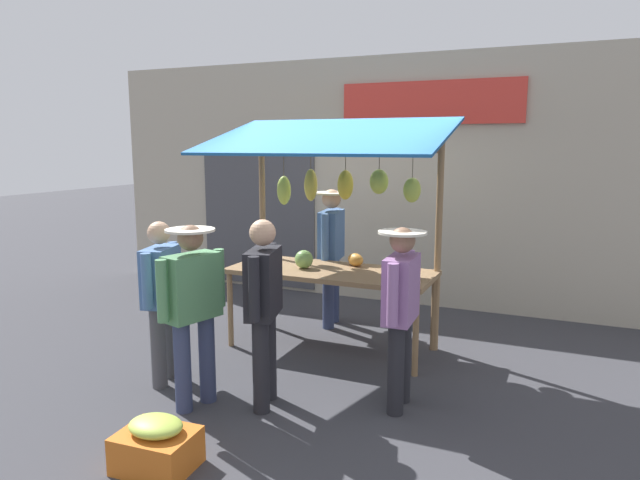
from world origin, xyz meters
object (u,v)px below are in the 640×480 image
at_px(shopper_in_striped_shirt, 264,300).
at_px(shopper_in_grey_tee, 401,304).
at_px(market_stall, 333,208).
at_px(vendor_with_sunhat, 331,246).
at_px(shopper_with_ponytail, 193,302).
at_px(shopper_with_shopping_bag, 162,292).
at_px(produce_crate_near, 157,445).

xyz_separation_m(shopper_in_striped_shirt, shopper_in_grey_tee, (-1.06, -0.42, -0.02)).
height_order(market_stall, vendor_with_sunhat, market_stall).
xyz_separation_m(vendor_with_sunhat, shopper_with_ponytail, (0.20, 2.52, -0.08)).
relative_size(shopper_in_striped_shirt, shopper_with_shopping_bag, 1.05).
bearing_deg(market_stall, vendor_with_sunhat, -66.36).
bearing_deg(shopper_with_shopping_bag, produce_crate_near, -158.54).
relative_size(market_stall, shopper_in_striped_shirt, 1.55).
relative_size(shopper_in_striped_shirt, produce_crate_near, 2.96).
bearing_deg(shopper_with_shopping_bag, shopper_in_striped_shirt, -107.75).
distance_m(shopper_with_ponytail, shopper_with_shopping_bag, 0.65).
xyz_separation_m(market_stall, shopper_with_shopping_bag, (1.08, 1.50, -0.67)).
bearing_deg(vendor_with_sunhat, market_stall, 14.98).
distance_m(market_stall, shopper_with_shopping_bag, 1.97).
relative_size(shopper_in_grey_tee, shopper_with_ponytail, 0.99).
bearing_deg(produce_crate_near, shopper_with_ponytail, -70.29).
bearing_deg(produce_crate_near, shopper_in_grey_tee, -128.93).
xyz_separation_m(shopper_in_grey_tee, shopper_with_shopping_bag, (2.16, 0.37, -0.04)).
distance_m(shopper_in_striped_shirt, shopper_with_shopping_bag, 1.11).
height_order(market_stall, shopper_with_shopping_bag, market_stall).
relative_size(shopper_with_ponytail, shopper_with_shopping_bag, 1.03).
relative_size(vendor_with_sunhat, shopper_in_grey_tee, 1.08).
height_order(shopper_in_striped_shirt, produce_crate_near, shopper_in_striped_shirt).
bearing_deg(produce_crate_near, market_stall, -93.98).
height_order(market_stall, shopper_with_ponytail, market_stall).
bearing_deg(shopper_in_striped_shirt, shopper_with_shopping_bag, 71.99).
height_order(shopper_with_ponytail, shopper_with_shopping_bag, shopper_with_ponytail).
xyz_separation_m(shopper_in_striped_shirt, produce_crate_near, (0.21, 1.16, -0.76)).
bearing_deg(market_stall, produce_crate_near, 86.02).
height_order(vendor_with_sunhat, shopper_with_shopping_bag, vendor_with_sunhat).
height_order(shopper_in_striped_shirt, shopper_with_ponytail, shopper_in_striped_shirt).
distance_m(shopper_in_striped_shirt, shopper_with_ponytail, 0.59).
relative_size(shopper_with_ponytail, produce_crate_near, 2.88).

